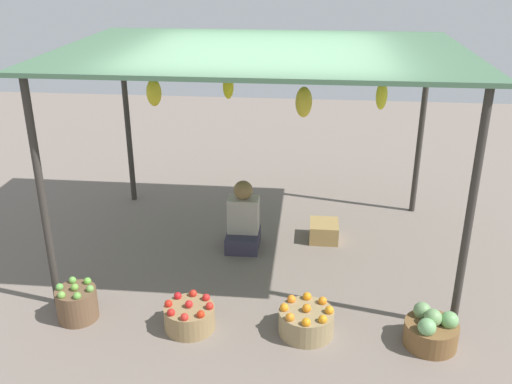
{
  "coord_description": "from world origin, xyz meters",
  "views": [
    {
      "loc": [
        0.51,
        -5.65,
        3.11
      ],
      "look_at": [
        0.0,
        -0.6,
        0.95
      ],
      "focal_mm": 40.51,
      "sensor_mm": 36.0,
      "label": 1
    }
  ],
  "objects_px": {
    "basket_green_apples": "(77,303)",
    "basket_cabbages": "(431,330)",
    "basket_oranges": "(306,321)",
    "basket_red_tomatoes": "(190,316)",
    "wooden_crate_near_vendor": "(324,231)",
    "vendor_person": "(243,222)"
  },
  "relations": [
    {
      "from": "basket_green_apples",
      "to": "basket_oranges",
      "type": "bearing_deg",
      "value": -0.39
    },
    {
      "from": "vendor_person",
      "to": "wooden_crate_near_vendor",
      "type": "relative_size",
      "value": 2.17
    },
    {
      "from": "basket_green_apples",
      "to": "vendor_person",
      "type": "bearing_deg",
      "value": 48.72
    },
    {
      "from": "basket_cabbages",
      "to": "basket_green_apples",
      "type": "bearing_deg",
      "value": 178.68
    },
    {
      "from": "basket_green_apples",
      "to": "basket_cabbages",
      "type": "distance_m",
      "value": 3.11
    },
    {
      "from": "vendor_person",
      "to": "basket_cabbages",
      "type": "xyz_separation_m",
      "value": [
        1.78,
        -1.58,
        -0.16
      ]
    },
    {
      "from": "basket_oranges",
      "to": "basket_cabbages",
      "type": "height_order",
      "value": "basket_cabbages"
    },
    {
      "from": "basket_red_tomatoes",
      "to": "basket_oranges",
      "type": "xyz_separation_m",
      "value": [
        1.02,
        0.03,
        0.0
      ]
    },
    {
      "from": "basket_cabbages",
      "to": "wooden_crate_near_vendor",
      "type": "relative_size",
      "value": 1.25
    },
    {
      "from": "basket_oranges",
      "to": "basket_cabbages",
      "type": "xyz_separation_m",
      "value": [
        1.05,
        -0.06,
        0.02
      ]
    },
    {
      "from": "vendor_person",
      "to": "wooden_crate_near_vendor",
      "type": "height_order",
      "value": "vendor_person"
    },
    {
      "from": "wooden_crate_near_vendor",
      "to": "basket_red_tomatoes",
      "type": "bearing_deg",
      "value": -123.37
    },
    {
      "from": "basket_oranges",
      "to": "basket_cabbages",
      "type": "relative_size",
      "value": 1.06
    },
    {
      "from": "basket_oranges",
      "to": "wooden_crate_near_vendor",
      "type": "xyz_separation_m",
      "value": [
        0.17,
        1.78,
        -0.01
      ]
    },
    {
      "from": "basket_cabbages",
      "to": "basket_red_tomatoes",
      "type": "bearing_deg",
      "value": 179.21
    },
    {
      "from": "basket_oranges",
      "to": "wooden_crate_near_vendor",
      "type": "bearing_deg",
      "value": 84.64
    },
    {
      "from": "basket_oranges",
      "to": "wooden_crate_near_vendor",
      "type": "relative_size",
      "value": 1.33
    },
    {
      "from": "basket_green_apples",
      "to": "wooden_crate_near_vendor",
      "type": "height_order",
      "value": "basket_green_apples"
    },
    {
      "from": "vendor_person",
      "to": "basket_cabbages",
      "type": "height_order",
      "value": "vendor_person"
    },
    {
      "from": "basket_red_tomatoes",
      "to": "basket_cabbages",
      "type": "relative_size",
      "value": 1.0
    },
    {
      "from": "vendor_person",
      "to": "basket_red_tomatoes",
      "type": "xyz_separation_m",
      "value": [
        -0.29,
        -1.56,
        -0.18
      ]
    },
    {
      "from": "vendor_person",
      "to": "basket_cabbages",
      "type": "distance_m",
      "value": 2.39
    }
  ]
}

